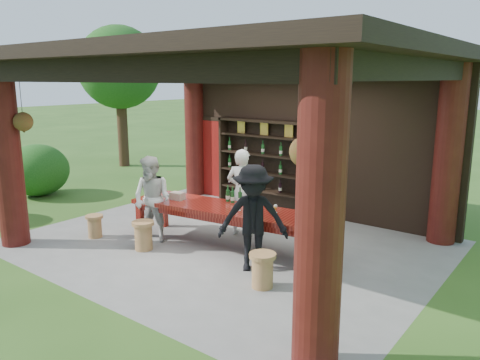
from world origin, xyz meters
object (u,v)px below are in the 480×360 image
Objects in this scene: stool_far_left at (95,226)px; guest_woman at (152,199)px; wine_shelf at (263,164)px; stool_near_left at (143,235)px; host at (242,192)px; stool_near_right at (262,269)px; napkin_basket at (177,196)px; guest_man at (253,218)px; tasting_table at (223,212)px.

guest_woman is (1.06, 0.56, 0.58)m from stool_far_left.
wine_shelf is 4.54× the size of stool_near_left.
stool_near_left is 2.05m from host.
stool_far_left is 0.26× the size of host.
stool_near_right is 3.86m from stool_far_left.
stool_near_left is (-0.10, -3.61, -0.78)m from wine_shelf.
host is (0.79, -1.86, -0.20)m from wine_shelf.
stool_far_left is at bearing 24.95° from host.
stool_far_left is (-3.86, -0.14, -0.05)m from stool_near_right.
host is 6.58× the size of napkin_basket.
guest_woman is (-1.11, -1.32, -0.04)m from host.
wine_shelf is 1.39× the size of guest_man.
napkin_basket is at bearing 38.56° from stool_far_left.
guest_woman is at bearing 171.58° from stool_near_right.
tasting_table is 2.15× the size of host.
tasting_table is 1.37m from guest_woman.
napkin_basket is (-2.10, 0.42, -0.04)m from guest_man.
stool_far_left is 0.27× the size of guest_woman.
host is at bearing -66.81° from wine_shelf.
napkin_basket is (-0.90, -0.87, -0.04)m from host.
wine_shelf is 1.47× the size of guest_woman.
stool_near_right is at bearing -19.69° from guest_woman.
wine_shelf is at bearing 69.84° from stool_far_left.
stool_near_right is at bearing -18.46° from napkin_basket.
guest_woman reaches higher than stool_near_left.
tasting_table is 1.92m from stool_near_right.
stool_near_left is 1.00× the size of stool_near_right.
wine_shelf reaches higher than stool_far_left.
stool_near_left is at bearing 157.81° from guest_man.
host is at bearing 38.70° from guest_woman.
stool_near_right is 2.89m from guest_woman.
guest_man is at bearing -11.23° from napkin_basket.
tasting_table is 2.58m from stool_far_left.
tasting_table is at bearing 82.37° from host.
wine_shelf is at bearing 87.79° from napkin_basket.
tasting_table is at bearing 117.62° from guest_man.
stool_near_right is (1.59, -1.02, -0.36)m from tasting_table.
stool_near_right is 2.49m from host.
napkin_basket reaches higher than stool_near_left.
tasting_table reaches higher than stool_far_left.
tasting_table is 2.27× the size of guest_woman.
guest_man reaches higher than stool_far_left.
stool_far_left is at bearing 155.22° from guest_man.
guest_man reaches higher than stool_near_right.
guest_man is (2.09, 0.47, 0.58)m from stool_near_left.
tasting_table reaches higher than stool_near_right.
guest_man is at bearing 12.60° from stool_near_left.
guest_woman is (-1.22, -0.61, 0.18)m from tasting_table.
stool_near_left is at bearing -134.01° from tasting_table.
guest_man is (2.31, 0.04, 0.05)m from guest_woman.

